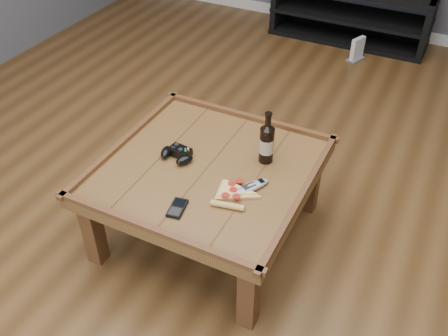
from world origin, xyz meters
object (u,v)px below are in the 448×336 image
at_px(game_console, 357,50).
at_px(coffee_table, 208,176).
at_px(pizza_slice, 232,193).
at_px(remote_control, 252,186).
at_px(game_controller, 177,154).
at_px(beer_bottle, 267,142).
at_px(media_console, 351,13).
at_px(smartphone, 177,208).

bearing_deg(game_console, coffee_table, -72.22).
bearing_deg(pizza_slice, remote_control, 41.13).
bearing_deg(remote_control, game_controller, -154.53).
height_order(pizza_slice, game_console, pizza_slice).
bearing_deg(beer_bottle, remote_control, -83.79).
height_order(media_console, game_console, media_console).
height_order(beer_bottle, remote_control, beer_bottle).
distance_m(coffee_table, pizza_slice, 0.25).
relative_size(media_console, game_controller, 7.20).
height_order(remote_control, game_console, remote_control).
height_order(beer_bottle, game_controller, beer_bottle).
height_order(media_console, beer_bottle, beer_bottle).
bearing_deg(remote_control, beer_bottle, 128.03).
bearing_deg(media_console, pizza_slice, -86.08).
xyz_separation_m(media_console, pizza_slice, (0.20, -2.88, 0.21)).
bearing_deg(media_console, beer_bottle, -84.80).
relative_size(media_console, smartphone, 10.77).
bearing_deg(media_console, game_controller, -93.52).
height_order(coffee_table, game_controller, game_controller).
relative_size(coffee_table, smartphone, 7.92).
distance_m(beer_bottle, remote_control, 0.25).
xyz_separation_m(pizza_slice, game_console, (-0.02, 2.50, -0.37)).
height_order(media_console, pizza_slice, media_console).
xyz_separation_m(coffee_table, media_console, (0.00, 2.75, -0.15)).
relative_size(pizza_slice, smartphone, 2.32).
bearing_deg(pizza_slice, smartphone, -143.87).
bearing_deg(media_console, remote_control, -84.72).
bearing_deg(coffee_table, game_console, 85.59).
xyz_separation_m(coffee_table, game_controller, (-0.17, -0.00, 0.08)).
relative_size(beer_bottle, game_console, 1.41).
distance_m(coffee_table, media_console, 2.75).
distance_m(media_console, game_controller, 2.77).
xyz_separation_m(smartphone, game_console, (0.16, 2.69, -0.37)).
relative_size(media_console, remote_control, 7.37).
relative_size(media_console, game_console, 7.06).
distance_m(beer_bottle, game_console, 2.24).
bearing_deg(coffee_table, beer_bottle, 37.00).
xyz_separation_m(pizza_slice, remote_control, (0.06, 0.08, 0.00)).
xyz_separation_m(game_controller, game_console, (0.35, 2.37, -0.38)).
bearing_deg(smartphone, coffee_table, 83.48).
bearing_deg(coffee_table, pizza_slice, -33.05).
relative_size(smartphone, remote_control, 0.68).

